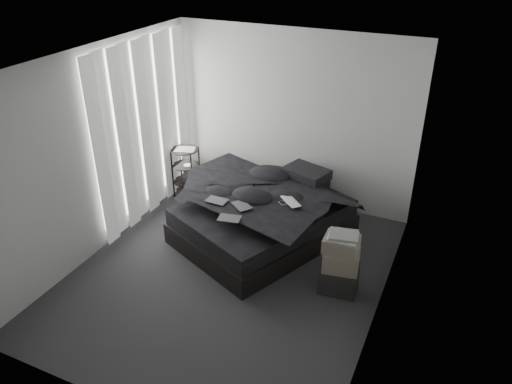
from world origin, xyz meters
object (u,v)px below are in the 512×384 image
at_px(side_stand, 186,172).
at_px(box_lower, 339,279).
at_px(bed, 263,229).
at_px(laptop, 287,197).

xyz_separation_m(side_stand, box_lower, (2.84, -1.28, -0.23)).
xyz_separation_m(bed, side_stand, (-1.59, 0.64, 0.24)).
bearing_deg(box_lower, bed, 152.83).
relative_size(bed, side_stand, 2.76).
relative_size(laptop, box_lower, 0.79).
height_order(bed, side_stand, side_stand).
xyz_separation_m(bed, laptop, (0.38, -0.11, 0.63)).
distance_m(laptop, side_stand, 2.14).
height_order(bed, laptop, laptop).
xyz_separation_m(laptop, side_stand, (-1.97, 0.75, -0.39)).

